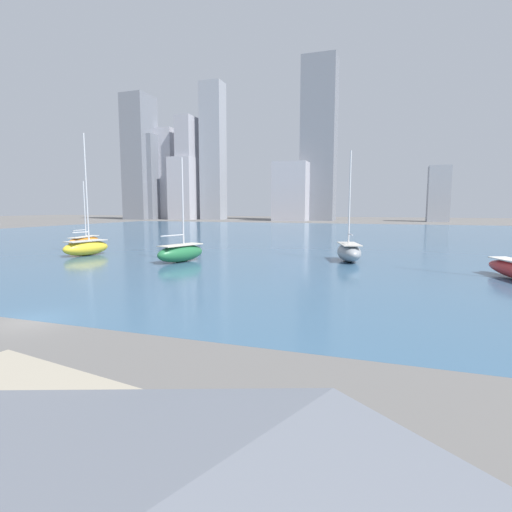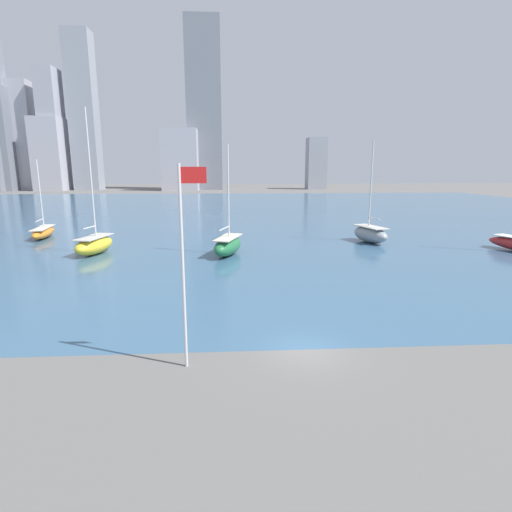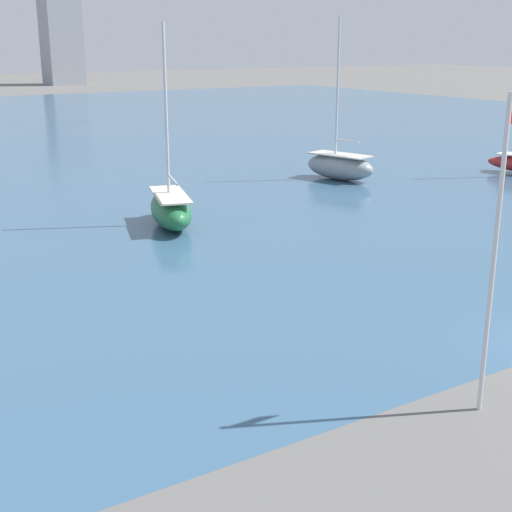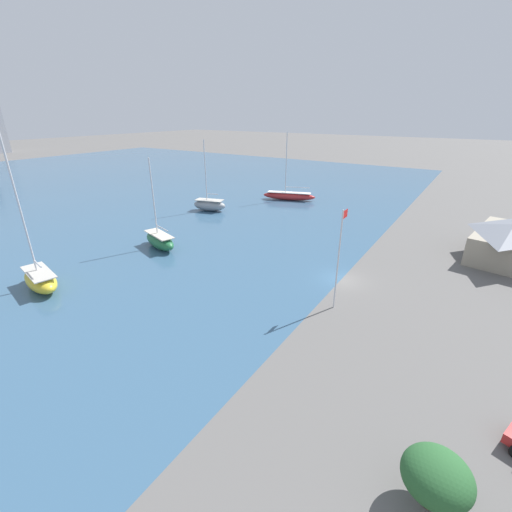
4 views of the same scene
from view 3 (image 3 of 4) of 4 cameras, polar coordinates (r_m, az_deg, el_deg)
The scene contains 4 objects.
harbor_water at distance 87.70m, azimuth -17.50°, elevation 9.00°, with size 180.00×140.00×0.00m.
flag_pole at distance 21.28m, azimuth 18.72°, elevation 0.85°, with size 1.24×0.14×9.42m.
sailboat_gray at distance 58.18m, azimuth 6.72°, elevation 7.19°, with size 4.14×6.64×12.60m.
sailboat_green at distance 43.09m, azimuth -6.84°, elevation 3.77°, with size 4.12×7.01×11.79m.
Camera 3 is at (-21.96, -14.23, 10.68)m, focal length 50.00 mm.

